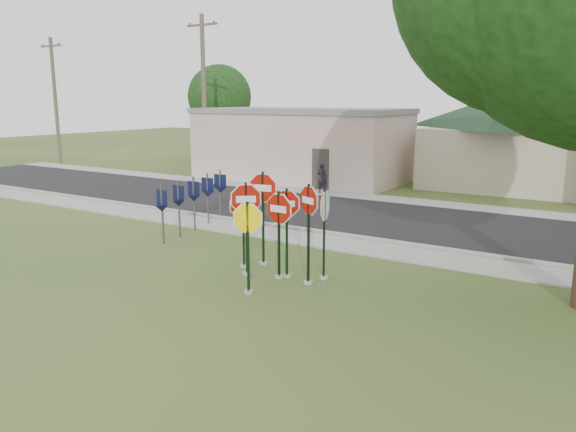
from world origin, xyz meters
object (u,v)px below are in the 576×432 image
Objects in this scene: pedestrian at (322,178)px; stop_sign_center at (279,222)px; stop_sign_yellow at (248,236)px; stop_sign_left at (246,214)px; utility_pole_near at (204,95)px.

stop_sign_center is at bearing 113.56° from pedestrian.
pedestrian is (-5.62, 12.52, -0.71)m from stop_sign_center.
stop_sign_left reaches higher than stop_sign_yellow.
stop_sign_yellow is at bearing 111.45° from pedestrian.
stop_sign_yellow is 0.90× the size of stop_sign_left.
stop_sign_left reaches higher than pedestrian.
stop_sign_yellow is (0.04, -1.43, -0.07)m from stop_sign_center.
stop_sign_center reaches higher than pedestrian.
stop_sign_left is 19.60m from utility_pole_near.
stop_sign_yellow is at bearing -88.57° from stop_sign_center.
stop_sign_yellow is 0.25× the size of utility_pole_near.
stop_sign_left is 0.28× the size of utility_pole_near.
pedestrian is (-5.66, 13.96, -0.65)m from stop_sign_yellow.
pedestrian is at bearing -7.73° from utility_pole_near.
utility_pole_near is (-13.38, 13.94, 3.27)m from stop_sign_left.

